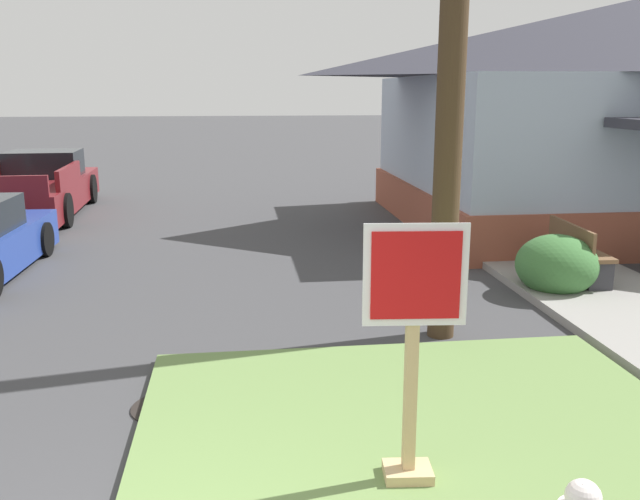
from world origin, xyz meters
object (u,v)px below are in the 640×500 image
Objects in this scene: stop_sign at (412,360)px; street_bench at (577,249)px; pickup_truck_maroon at (40,189)px; manhole_cover at (169,407)px.

stop_sign is 1.30× the size of street_bench.
stop_sign reaches higher than street_bench.
pickup_truck_maroon is 3.74× the size of street_bench.
pickup_truck_maroon is at bearing 142.91° from street_bench.
manhole_cover is at bearing -149.54° from street_bench.
street_bench is at bearing 30.46° from manhole_cover.
pickup_truck_maroon is 12.33m from street_bench.
stop_sign is 2.68m from manhole_cover.
street_bench is at bearing -37.09° from pickup_truck_maroon.
manhole_cover is 11.59m from pickup_truck_maroon.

